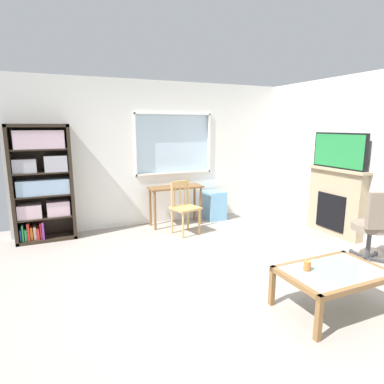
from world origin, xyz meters
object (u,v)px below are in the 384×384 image
object	(u,v)px
plastic_drawer_unit	(214,205)
tv	(339,151)
desk_under_window	(176,193)
wooden_chair	(184,207)
coffee_table	(333,276)
sippy_cup	(307,266)
bookshelf	(42,179)
office_chair	(375,223)
fireplace	(335,201)

from	to	relation	value
plastic_drawer_unit	tv	size ratio (longest dim) A/B	0.55
desk_under_window	wooden_chair	xyz separation A→B (m)	(-0.04, -0.51, -0.13)
plastic_drawer_unit	desk_under_window	bearing A→B (deg)	-176.57
tv	coffee_table	bearing A→B (deg)	-136.97
tv	sippy_cup	xyz separation A→B (m)	(-2.11, -1.63, -0.95)
bookshelf	tv	xyz separation A→B (m)	(4.47, -1.69, 0.43)
office_chair	bookshelf	bearing A→B (deg)	145.10
wooden_chair	sippy_cup	size ratio (longest dim) A/B	10.00
plastic_drawer_unit	sippy_cup	size ratio (longest dim) A/B	6.26
bookshelf	plastic_drawer_unit	distance (m)	3.13
plastic_drawer_unit	office_chair	xyz separation A→B (m)	(0.96, -2.74, 0.27)
wooden_chair	office_chair	world-z (taller)	office_chair
bookshelf	office_chair	size ratio (longest dim) A/B	1.85
desk_under_window	fireplace	size ratio (longest dim) A/B	0.86
office_chair	coffee_table	size ratio (longest dim) A/B	0.97
bookshelf	fireplace	world-z (taller)	bookshelf
coffee_table	desk_under_window	bearing A→B (deg)	96.64
fireplace	office_chair	size ratio (longest dim) A/B	1.15
sippy_cup	office_chair	bearing A→B (deg)	17.76
wooden_chair	coffee_table	world-z (taller)	wooden_chair
bookshelf	desk_under_window	world-z (taller)	bookshelf
desk_under_window	tv	bearing A→B (deg)	-34.99
bookshelf	office_chair	xyz separation A→B (m)	(4.00, -2.79, -0.44)
desk_under_window	office_chair	distance (m)	3.23
tv	coffee_table	world-z (taller)	tv
desk_under_window	sippy_cup	bearing A→B (deg)	-87.36
office_chair	plastic_drawer_unit	bearing A→B (deg)	109.27
coffee_table	sippy_cup	distance (m)	0.28
bookshelf	fireplace	size ratio (longest dim) A/B	1.60
desk_under_window	plastic_drawer_unit	bearing A→B (deg)	3.43
wooden_chair	office_chair	distance (m)	2.84
bookshelf	coffee_table	world-z (taller)	bookshelf
bookshelf	office_chair	bearing A→B (deg)	-34.90
tv	bookshelf	bearing A→B (deg)	159.33
desk_under_window	fireplace	xyz separation A→B (m)	(2.28, -1.58, -0.03)
plastic_drawer_unit	office_chair	world-z (taller)	office_chair
bookshelf	desk_under_window	bearing A→B (deg)	-2.75
desk_under_window	coffee_table	xyz separation A→B (m)	(0.39, -3.33, -0.23)
desk_under_window	tv	distance (m)	2.88
bookshelf	wooden_chair	world-z (taller)	bookshelf
sippy_cup	tv	bearing A→B (deg)	37.73
desk_under_window	tv	size ratio (longest dim) A/B	0.96
desk_under_window	wooden_chair	world-z (taller)	wooden_chair
office_chair	wooden_chair	bearing A→B (deg)	130.14
coffee_table	sippy_cup	xyz separation A→B (m)	(-0.24, 0.11, 0.10)
tv	plastic_drawer_unit	bearing A→B (deg)	131.14
bookshelf	plastic_drawer_unit	xyz separation A→B (m)	(3.05, -0.06, -0.71)
desk_under_window	plastic_drawer_unit	distance (m)	0.89
wooden_chair	office_chair	xyz separation A→B (m)	(1.83, -2.17, 0.09)
bookshelf	fireplace	xyz separation A→B (m)	(4.49, -1.69, -0.42)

